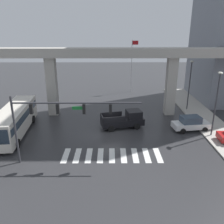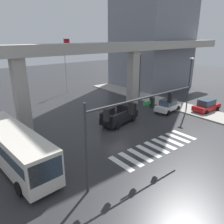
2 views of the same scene
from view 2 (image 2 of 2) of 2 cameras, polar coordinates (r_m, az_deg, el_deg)
The scene contains 12 objects.
ground_plane at distance 24.84m, azimuth 1.65°, elevation -4.48°, with size 120.00×120.00×0.00m, color #2D2D30.
crosswalk_stripes at distance 21.43m, azimuth 11.28°, elevation -8.89°, with size 9.35×2.80×0.01m.
elevated_overpass at distance 27.83m, azimuth -6.80°, elevation 14.50°, with size 57.70×2.16×9.04m.
sidewalk_east at distance 34.76m, azimuth 15.07°, elevation 1.95°, with size 4.00×36.00×0.15m, color #ADA89E.
pickup_truck at distance 26.39m, azimuth 2.32°, elevation -0.72°, with size 5.40×2.99×2.08m.
city_bus at distance 19.27m, azimuth -23.88°, elevation -7.87°, with size 3.37×10.96×2.99m.
sedan_white at distance 31.36m, azimuth 14.14°, elevation 1.67°, with size 4.49×2.38×1.72m.
sedan_red at distance 32.99m, azimuth 23.06°, elevation 1.56°, with size 4.38×2.12×1.72m.
traffic_signal_mast at distance 15.66m, azimuth 4.50°, elevation -0.54°, with size 10.89×0.32×6.20m.
street_lamp_near_corner at distance 31.03m, azimuth 19.26°, elevation 8.06°, with size 0.44×0.70×7.24m.
street_lamp_mid_block at distance 36.45m, azimuth 7.20°, elevation 10.47°, with size 0.44×0.70×7.24m.
flagpole at distance 40.92m, azimuth -11.81°, elevation 12.52°, with size 1.16×0.12×9.49m.
Camera 2 is at (-14.90, -17.22, 9.92)m, focal length 35.68 mm.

